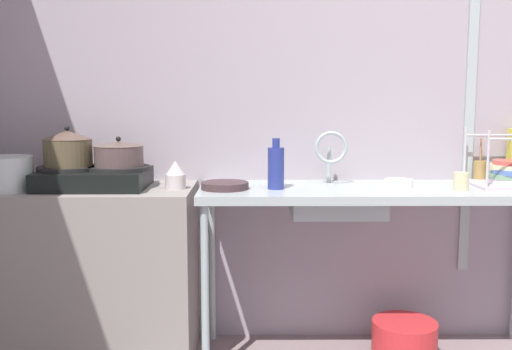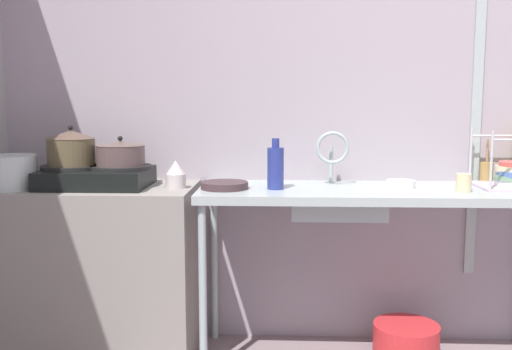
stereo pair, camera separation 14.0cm
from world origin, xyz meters
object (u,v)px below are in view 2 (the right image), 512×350
at_px(cup_by_rack, 464,183).
at_px(bucket_on_floor, 406,343).
at_px(bottle_by_sink, 276,167).
at_px(percolator, 176,175).
at_px(sink_basin, 337,202).
at_px(frying_pan, 225,185).
at_px(pot_on_left_burner, 71,148).
at_px(faucet, 332,150).
at_px(stove, 97,176).
at_px(pot_on_right_burner, 121,153).
at_px(pot_beside_stove, 10,172).
at_px(small_bowl_on_drainboard, 401,184).
at_px(utensil_jar, 486,172).

height_order(cup_by_rack, bucket_on_floor, cup_by_rack).
bearing_deg(bottle_by_sink, percolator, 179.48).
distance_m(percolator, sink_basin, 0.77).
distance_m(percolator, frying_pan, 0.24).
height_order(pot_on_left_burner, cup_by_rack, pot_on_left_burner).
xyz_separation_m(faucet, frying_pan, (-0.51, -0.15, -0.15)).
height_order(stove, pot_on_left_burner, pot_on_left_burner).
relative_size(pot_on_right_burner, bottle_by_sink, 0.98).
bearing_deg(bottle_by_sink, pot_beside_stove, -177.76).
xyz_separation_m(stove, pot_on_left_burner, (-0.12, -0.00, 0.14)).
distance_m(pot_beside_stove, cup_by_rack, 2.09).
relative_size(sink_basin, faucet, 1.64).
bearing_deg(frying_pan, bottle_by_sink, 0.86).
relative_size(small_bowl_on_drainboard, utensil_jar, 0.62).
bearing_deg(pot_on_right_burner, small_bowl_on_drainboard, 1.25).
bearing_deg(stove, bottle_by_sink, -2.54).
distance_m(sink_basin, faucet, 0.27).
relative_size(stove, pot_on_left_burner, 2.32).
bearing_deg(faucet, percolator, -169.48).
bearing_deg(pot_on_right_burner, stove, 180.00).
distance_m(stove, pot_beside_stove, 0.39).
xyz_separation_m(pot_beside_stove, bottle_by_sink, (1.24, 0.05, 0.02)).
distance_m(pot_on_left_burner, sink_basin, 1.29).
bearing_deg(faucet, utensil_jar, 7.89).
height_order(pot_on_left_burner, bucket_on_floor, pot_on_left_burner).
bearing_deg(stove, utensil_jar, 6.34).
relative_size(faucet, frying_pan, 1.19).
bearing_deg(bucket_on_floor, sink_basin, -179.90).
bearing_deg(small_bowl_on_drainboard, sink_basin, -170.69).
height_order(pot_on_right_burner, cup_by_rack, pot_on_right_burner).
relative_size(sink_basin, bottle_by_sink, 1.82).
bearing_deg(bucket_on_floor, bottle_by_sink, -178.39).
bearing_deg(utensil_jar, cup_by_rack, -124.15).
xyz_separation_m(faucet, bucket_on_floor, (0.36, -0.12, -0.92)).
relative_size(pot_on_left_burner, bottle_by_sink, 0.96).
height_order(stove, percolator, percolator).
xyz_separation_m(pot_on_right_burner, utensil_jar, (1.80, 0.21, -0.11)).
height_order(pot_on_right_burner, faucet, faucet).
bearing_deg(pot_beside_stove, bottle_by_sink, 2.24).
bearing_deg(frying_pan, faucet, 15.89).
bearing_deg(pot_on_left_burner, percolator, -3.80).
bearing_deg(utensil_jar, pot_on_right_burner, -173.24).
bearing_deg(frying_pan, pot_on_left_burner, 176.78).
height_order(pot_on_right_burner, percolator, pot_on_right_burner).
height_order(frying_pan, cup_by_rack, cup_by_rack).
xyz_separation_m(percolator, sink_basin, (0.76, 0.01, -0.13)).
distance_m(frying_pan, utensil_jar, 1.32).
bearing_deg(cup_by_rack, stove, 177.00).
xyz_separation_m(stove, percolator, (0.39, -0.03, 0.01)).
relative_size(percolator, faucet, 0.50).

